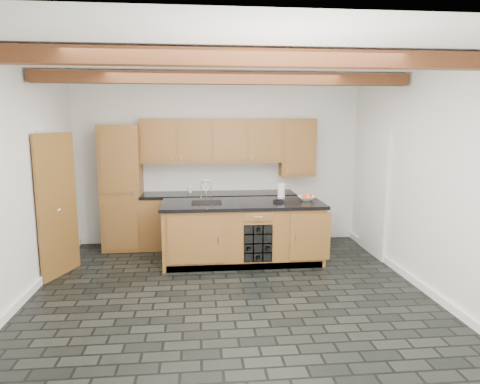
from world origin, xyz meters
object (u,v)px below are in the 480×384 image
(fruit_bowl, at_px, (306,198))
(paper_towel, at_px, (281,191))
(kitchen_scale, at_px, (279,201))
(island, at_px, (243,232))

(fruit_bowl, xyz_separation_m, paper_towel, (-0.36, 0.23, 0.09))
(kitchen_scale, bearing_deg, paper_towel, 96.41)
(kitchen_scale, bearing_deg, fruit_bowl, 39.91)
(fruit_bowl, distance_m, paper_towel, 0.43)
(island, bearing_deg, fruit_bowl, 5.11)
(island, height_order, fruit_bowl, fruit_bowl)
(island, bearing_deg, kitchen_scale, -5.58)
(island, height_order, paper_towel, paper_towel)
(kitchen_scale, xyz_separation_m, paper_towel, (0.11, 0.37, 0.09))
(kitchen_scale, distance_m, fruit_bowl, 0.49)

